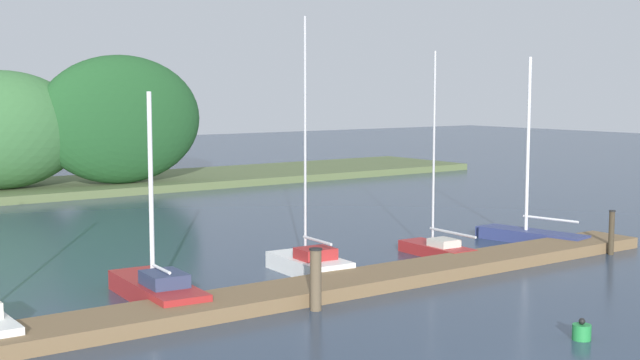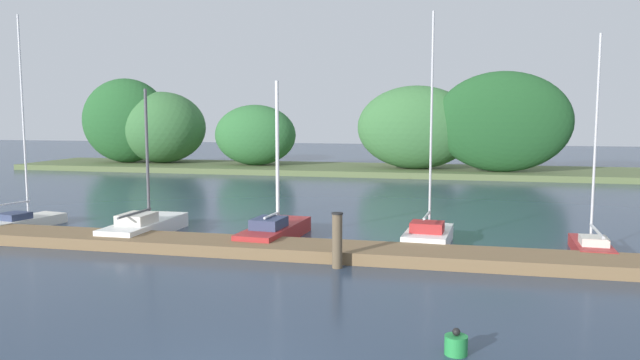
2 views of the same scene
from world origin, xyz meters
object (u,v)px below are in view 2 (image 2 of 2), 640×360
sailboat_3 (429,234)px  sailboat_0 (25,219)px  channel_buoy_0 (456,344)px  sailboat_1 (147,225)px  sailboat_2 (276,229)px  sailboat_4 (591,244)px  mooring_piling_1 (337,240)px

sailboat_3 → sailboat_0: bearing=95.5°
sailboat_3 → channel_buoy_0: (0.88, -8.92, -0.17)m
sailboat_1 → sailboat_3: 9.67m
sailboat_0 → sailboat_1: bearing=-81.5°
sailboat_0 → sailboat_3: bearing=-76.7°
sailboat_2 → sailboat_3: bearing=-80.8°
sailboat_2 → channel_buoy_0: sailboat_2 is taller
sailboat_2 → sailboat_4: 9.83m
sailboat_0 → sailboat_2: (9.80, -0.11, 0.05)m
sailboat_2 → mooring_piling_1: bearing=-134.9°
channel_buoy_0 → sailboat_3: bearing=95.6°
sailboat_0 → channel_buoy_0: (15.69, -8.61, -0.13)m
sailboat_4 → sailboat_2: bearing=93.8°
sailboat_3 → sailboat_4: (4.82, -0.28, -0.04)m
sailboat_0 → sailboat_1: (5.16, -0.32, 0.03)m
sailboat_0 → sailboat_4: bearing=-77.8°
sailboat_0 → sailboat_2: sailboat_0 is taller
mooring_piling_1 → channel_buoy_0: size_ratio=3.22×
sailboat_1 → mooring_piling_1: 7.94m
sailboat_0 → sailboat_1: size_ratio=1.54×
sailboat_0 → channel_buoy_0: bearing=-106.7°
sailboat_3 → mooring_piling_1: bearing=151.7°
sailboat_4 → sailboat_1: bearing=94.4°
sailboat_0 → channel_buoy_0: sailboat_0 is taller
sailboat_3 → sailboat_4: bearing=-89.0°
sailboat_0 → mooring_piling_1: 12.95m
sailboat_0 → channel_buoy_0: size_ratio=16.42×
sailboat_4 → channel_buoy_0: 9.50m
sailboat_0 → sailboat_3: (14.81, 0.31, 0.04)m
channel_buoy_0 → sailboat_4: bearing=65.5°
sailboat_2 → sailboat_4: bearing=-84.7°
sailboat_3 → channel_buoy_0: size_ratio=15.60×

